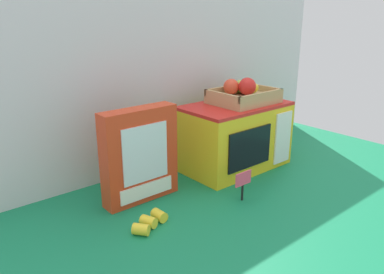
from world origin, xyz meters
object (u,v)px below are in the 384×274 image
at_px(toy_microwave, 235,136).
at_px(food_groups_crate, 243,94).
at_px(cookie_set_box, 140,155).
at_px(price_sign, 243,182).
at_px(loose_toy_banana, 150,222).
at_px(loose_toy_apple, 278,144).

height_order(toy_microwave, food_groups_crate, food_groups_crate).
relative_size(cookie_set_box, price_sign, 3.06).
xyz_separation_m(price_sign, loose_toy_banana, (-0.32, 0.06, -0.05)).
xyz_separation_m(cookie_set_box, loose_toy_apple, (0.72, 0.00, -0.12)).
distance_m(loose_toy_banana, loose_toy_apple, 0.82).
distance_m(toy_microwave, price_sign, 0.30).
bearing_deg(loose_toy_banana, price_sign, -10.29).
bearing_deg(price_sign, loose_toy_banana, 169.71).
height_order(toy_microwave, loose_toy_banana, toy_microwave).
height_order(price_sign, loose_toy_apple, price_sign).
relative_size(price_sign, loose_toy_apple, 1.74).
xyz_separation_m(toy_microwave, cookie_set_box, (-0.44, 0.00, 0.03)).
bearing_deg(toy_microwave, price_sign, -130.71).
xyz_separation_m(cookie_set_box, price_sign, (0.25, -0.22, -0.09)).
relative_size(cookie_set_box, loose_toy_apple, 5.32).
relative_size(food_groups_crate, loose_toy_apple, 4.19).
bearing_deg(cookie_set_box, toy_microwave, -0.14).
distance_m(cookie_set_box, loose_toy_apple, 0.73).
bearing_deg(cookie_set_box, loose_toy_banana, -115.76).
bearing_deg(loose_toy_apple, price_sign, -154.62).
relative_size(toy_microwave, loose_toy_banana, 3.28).
bearing_deg(food_groups_crate, price_sign, -135.77).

